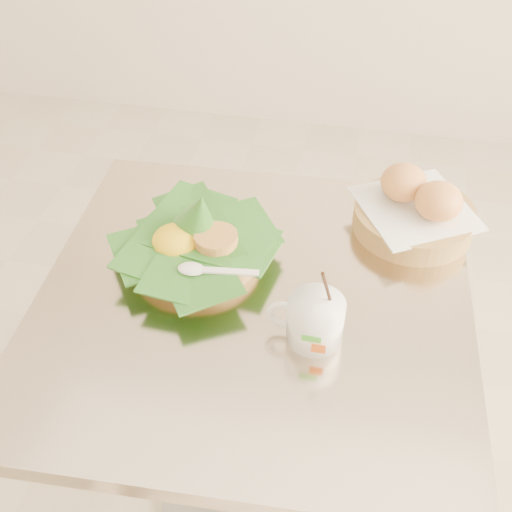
% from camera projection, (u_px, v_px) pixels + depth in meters
% --- Properties ---
extents(floor, '(3.60, 3.60, 0.00)m').
position_uv_depth(floor, '(212.00, 488.00, 1.59)').
color(floor, beige).
rests_on(floor, ground).
extents(cafe_table, '(0.73, 0.73, 0.75)m').
position_uv_depth(cafe_table, '(254.00, 379.00, 1.19)').
color(cafe_table, gray).
rests_on(cafe_table, floor).
extents(rice_basket, '(0.28, 0.28, 0.14)m').
position_uv_depth(rice_basket, '(195.00, 240.00, 1.09)').
color(rice_basket, '#A17B45').
rests_on(rice_basket, cafe_table).
extents(bread_basket, '(0.25, 0.25, 0.11)m').
position_uv_depth(bread_basket, '(416.00, 210.00, 1.15)').
color(bread_basket, '#A17B45').
rests_on(bread_basket, cafe_table).
extents(coffee_mug, '(0.12, 0.09, 0.15)m').
position_uv_depth(coffee_mug, '(314.00, 319.00, 0.95)').
color(coffee_mug, white).
rests_on(coffee_mug, cafe_table).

